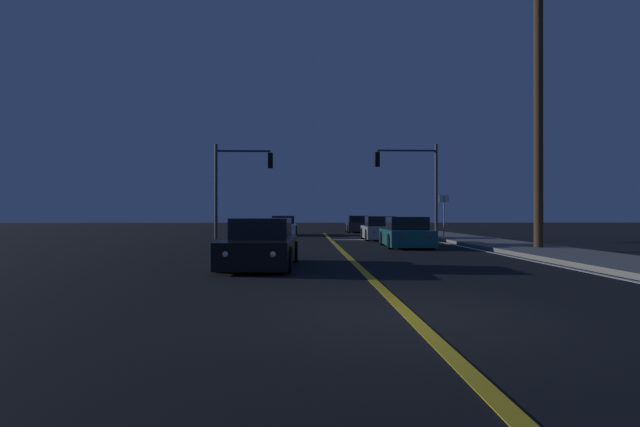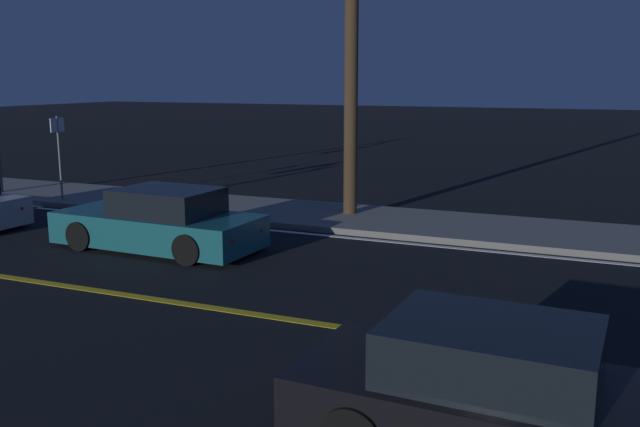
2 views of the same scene
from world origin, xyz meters
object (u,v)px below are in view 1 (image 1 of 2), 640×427
object	(u,v)px
car_distant_tail_black	(261,246)
car_mid_block_charcoal	(358,225)
utility_pole_right	(538,101)
car_parked_curb_silver	(380,230)
street_sign_corner	(444,209)
traffic_signal_far_left	(237,176)
car_following_oncoming_white	(283,227)
car_side_waiting_teal	(406,234)
traffic_signal_near_right	(414,175)

from	to	relation	value
car_distant_tail_black	car_mid_block_charcoal	world-z (taller)	same
utility_pole_right	car_parked_curb_silver	bearing A→B (deg)	118.61
car_parked_curb_silver	street_sign_corner	xyz separation A→B (m)	(3.53, -0.52, 1.14)
traffic_signal_far_left	street_sign_corner	world-z (taller)	traffic_signal_far_left
utility_pole_right	street_sign_corner	xyz separation A→B (m)	(-1.40, 8.52, -4.18)
car_following_oncoming_white	utility_pole_right	size ratio (longest dim) A/B	0.38
street_sign_corner	car_side_waiting_teal	bearing A→B (deg)	-119.37
car_distant_tail_black	street_sign_corner	size ratio (longest dim) A/B	1.73
car_distant_tail_black	traffic_signal_far_left	bearing A→B (deg)	-77.94
traffic_signal_near_right	street_sign_corner	world-z (taller)	traffic_signal_near_right
utility_pole_right	car_following_oncoming_white	bearing A→B (deg)	124.37
car_side_waiting_teal	traffic_signal_near_right	distance (m)	9.59
car_following_oncoming_white	traffic_signal_near_right	size ratio (longest dim) A/B	0.75
car_parked_curb_silver	traffic_signal_far_left	world-z (taller)	traffic_signal_far_left
street_sign_corner	traffic_signal_far_left	bearing A→B (deg)	173.21
car_parked_curb_silver	street_sign_corner	distance (m)	3.75
utility_pole_right	street_sign_corner	size ratio (longest dim) A/B	4.46
car_following_oncoming_white	utility_pole_right	world-z (taller)	utility_pole_right
traffic_signal_far_left	street_sign_corner	xyz separation A→B (m)	(11.76, -1.40, -1.94)
car_side_waiting_teal	car_parked_curb_silver	xyz separation A→B (m)	(-0.20, 6.45, -0.00)
car_side_waiting_teal	car_following_oncoming_white	world-z (taller)	same
car_parked_curb_silver	car_mid_block_charcoal	distance (m)	12.28
car_mid_block_charcoal	car_distant_tail_black	bearing A→B (deg)	-100.62
car_following_oncoming_white	car_distant_tail_black	bearing A→B (deg)	90.33
car_parked_curb_silver	car_side_waiting_teal	bearing A→B (deg)	-86.72
car_distant_tail_black	street_sign_corner	xyz separation A→B (m)	(9.03, 14.17, 1.14)
car_following_oncoming_white	utility_pole_right	distance (m)	19.66
car_parked_curb_silver	street_sign_corner	size ratio (longest dim) A/B	1.72
car_side_waiting_teal	traffic_signal_far_left	size ratio (longest dim) A/B	0.84
utility_pole_right	street_sign_corner	bearing A→B (deg)	99.33
car_mid_block_charcoal	car_following_oncoming_white	distance (m)	8.13
car_distant_tail_black	car_mid_block_charcoal	xyz separation A→B (m)	(5.53, 26.97, 0.00)
car_distant_tail_black	car_mid_block_charcoal	distance (m)	27.54
car_distant_tail_black	utility_pole_right	world-z (taller)	utility_pole_right
car_mid_block_charcoal	street_sign_corner	size ratio (longest dim) A/B	1.72
car_mid_block_charcoal	street_sign_corner	xyz separation A→B (m)	(3.50, -12.81, 1.14)
car_mid_block_charcoal	traffic_signal_near_right	xyz separation A→B (m)	(2.43, -10.01, 3.27)
traffic_signal_far_left	car_distant_tail_black	bearing A→B (deg)	-80.08
car_distant_tail_black	street_sign_corner	distance (m)	16.84
traffic_signal_near_right	utility_pole_right	size ratio (longest dim) A/B	0.50
traffic_signal_near_right	car_following_oncoming_white	bearing A→B (deg)	-27.65
car_parked_curb_silver	car_mid_block_charcoal	size ratio (longest dim) A/B	1.00
car_mid_block_charcoal	car_side_waiting_teal	bearing A→B (deg)	-88.52
car_parked_curb_silver	traffic_signal_near_right	bearing A→B (deg)	44.29
car_parked_curb_silver	traffic_signal_far_left	distance (m)	8.82
utility_pole_right	traffic_signal_near_right	bearing A→B (deg)	102.32
car_side_waiting_teal	car_following_oncoming_white	size ratio (longest dim) A/B	1.07
traffic_signal_near_right	street_sign_corner	distance (m)	3.67
car_distant_tail_black	car_following_oncoming_white	size ratio (longest dim) A/B	1.02
car_distant_tail_black	car_side_waiting_teal	bearing A→B (deg)	-122.52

